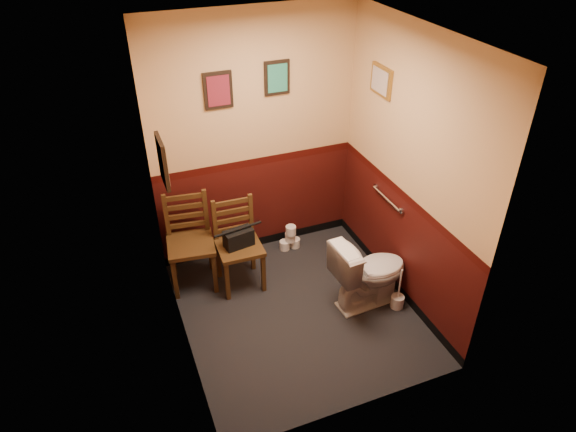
% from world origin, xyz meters
% --- Properties ---
extents(floor, '(2.20, 2.40, 0.00)m').
position_xyz_m(floor, '(0.00, 0.00, 0.00)').
color(floor, black).
rests_on(floor, ground).
extents(ceiling, '(2.20, 2.40, 0.00)m').
position_xyz_m(ceiling, '(0.00, 0.00, 2.70)').
color(ceiling, silver).
rests_on(ceiling, ground).
extents(wall_back, '(2.20, 0.00, 2.70)m').
position_xyz_m(wall_back, '(0.00, 1.20, 1.35)').
color(wall_back, '#380D0A').
rests_on(wall_back, ground).
extents(wall_front, '(2.20, 0.00, 2.70)m').
position_xyz_m(wall_front, '(0.00, -1.20, 1.35)').
color(wall_front, '#380D0A').
rests_on(wall_front, ground).
extents(wall_left, '(0.00, 2.40, 2.70)m').
position_xyz_m(wall_left, '(-1.10, 0.00, 1.35)').
color(wall_left, '#380D0A').
rests_on(wall_left, ground).
extents(wall_right, '(0.00, 2.40, 2.70)m').
position_xyz_m(wall_right, '(1.10, 0.00, 1.35)').
color(wall_right, '#380D0A').
rests_on(wall_right, ground).
extents(grab_bar, '(0.05, 0.56, 0.06)m').
position_xyz_m(grab_bar, '(1.07, 0.25, 0.95)').
color(grab_bar, silver).
rests_on(grab_bar, wall_right).
extents(framed_print_back_a, '(0.28, 0.04, 0.36)m').
position_xyz_m(framed_print_back_a, '(-0.35, 1.18, 1.95)').
color(framed_print_back_a, black).
rests_on(framed_print_back_a, wall_back).
extents(framed_print_back_b, '(0.26, 0.04, 0.34)m').
position_xyz_m(framed_print_back_b, '(0.25, 1.18, 2.00)').
color(framed_print_back_b, black).
rests_on(framed_print_back_b, wall_back).
extents(framed_print_left, '(0.04, 0.30, 0.38)m').
position_xyz_m(framed_print_left, '(-1.08, 0.10, 1.85)').
color(framed_print_left, black).
rests_on(framed_print_left, wall_left).
extents(framed_print_right, '(0.04, 0.34, 0.28)m').
position_xyz_m(framed_print_right, '(1.08, 0.60, 2.05)').
color(framed_print_right, olive).
rests_on(framed_print_right, wall_right).
extents(toilet, '(0.81, 0.49, 0.76)m').
position_xyz_m(toilet, '(0.72, -0.12, 0.38)').
color(toilet, white).
rests_on(toilet, floor).
extents(toilet_brush, '(0.13, 0.13, 0.48)m').
position_xyz_m(toilet_brush, '(0.97, -0.30, 0.08)').
color(toilet_brush, silver).
rests_on(toilet_brush, floor).
extents(chair_left, '(0.53, 0.53, 1.01)m').
position_xyz_m(chair_left, '(-0.84, 0.86, 0.51)').
color(chair_left, '#422B14').
rests_on(chair_left, floor).
extents(chair_right, '(0.46, 0.46, 0.96)m').
position_xyz_m(chair_right, '(-0.39, 0.67, 0.48)').
color(chair_right, '#422B14').
rests_on(chair_right, floor).
extents(handbag, '(0.31, 0.19, 0.22)m').
position_xyz_m(handbag, '(-0.39, 0.63, 0.60)').
color(handbag, black).
rests_on(handbag, chair_right).
extents(tp_stack, '(0.25, 0.15, 0.32)m').
position_xyz_m(tp_stack, '(0.32, 1.01, 0.13)').
color(tp_stack, silver).
rests_on(tp_stack, floor).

